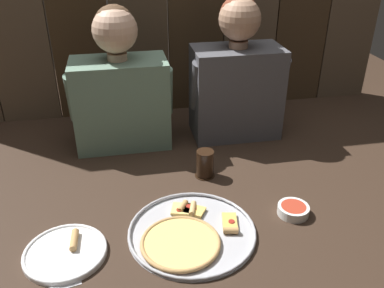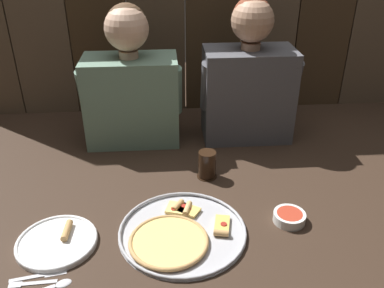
{
  "view_description": "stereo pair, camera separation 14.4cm",
  "coord_description": "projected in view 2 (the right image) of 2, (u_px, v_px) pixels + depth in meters",
  "views": [
    {
      "loc": [
        -0.26,
        -1.14,
        0.88
      ],
      "look_at": [
        -0.02,
        0.1,
        0.18
      ],
      "focal_mm": 38.28,
      "sensor_mm": 36.0,
      "label": 1
    },
    {
      "loc": [
        -0.12,
        -1.16,
        0.88
      ],
      "look_at": [
        -0.02,
        0.1,
        0.18
      ],
      "focal_mm": 38.28,
      "sensor_mm": 36.0,
      "label": 2
    }
  ],
  "objects": [
    {
      "name": "ground_plane",
      "position": [
        200.0,
        202.0,
        1.45
      ],
      "size": [
        3.2,
        3.2,
        0.0
      ],
      "primitive_type": "plane",
      "color": "#332319"
    },
    {
      "name": "pizza_tray",
      "position": [
        179.0,
        234.0,
        1.29
      ],
      "size": [
        0.41,
        0.41,
        0.03
      ],
      "color": "#B2B2B7",
      "rests_on": "ground"
    },
    {
      "name": "dinner_plate",
      "position": [
        57.0,
        242.0,
        1.26
      ],
      "size": [
        0.25,
        0.25,
        0.03
      ],
      "color": "white",
      "rests_on": "ground"
    },
    {
      "name": "drinking_glass",
      "position": [
        207.0,
        165.0,
        1.56
      ],
      "size": [
        0.08,
        0.08,
        0.11
      ],
      "color": "black",
      "rests_on": "ground"
    },
    {
      "name": "dipping_bowl",
      "position": [
        289.0,
        217.0,
        1.35
      ],
      "size": [
        0.11,
        0.11,
        0.03
      ],
      "color": "white",
      "rests_on": "ground"
    },
    {
      "name": "table_fork",
      "position": [
        30.0,
        283.0,
        1.12
      ],
      "size": [
        0.13,
        0.02,
        0.01
      ],
      "color": "silver",
      "rests_on": "ground"
    },
    {
      "name": "table_knife",
      "position": [
        39.0,
        276.0,
        1.15
      ],
      "size": [
        0.16,
        0.04,
        0.01
      ],
      "color": "silver",
      "rests_on": "ground"
    },
    {
      "name": "table_spoon",
      "position": [
        55.0,
        285.0,
        1.11
      ],
      "size": [
        0.14,
        0.07,
        0.01
      ],
      "color": "silver",
      "rests_on": "ground"
    },
    {
      "name": "diner_left",
      "position": [
        131.0,
        84.0,
        1.73
      ],
      "size": [
        0.43,
        0.22,
        0.59
      ],
      "color": "slate",
      "rests_on": "ground"
    },
    {
      "name": "diner_right",
      "position": [
        248.0,
        79.0,
        1.76
      ],
      "size": [
        0.42,
        0.22,
        0.61
      ],
      "color": "#4C4C51",
      "rests_on": "ground"
    }
  ]
}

